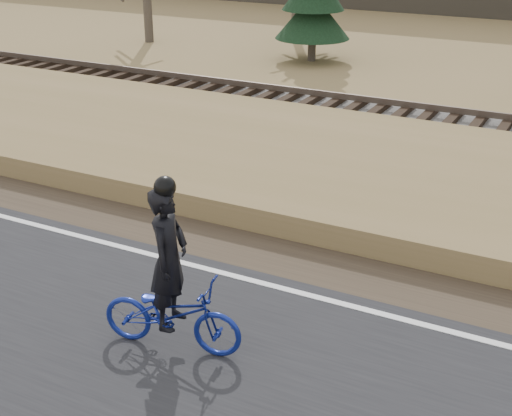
% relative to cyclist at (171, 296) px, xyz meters
% --- Properties ---
extents(ground, '(120.00, 120.00, 0.00)m').
position_rel_cyclist_xyz_m(ground, '(2.83, 1.74, -0.80)').
color(ground, olive).
rests_on(ground, ground).
extents(edge_line, '(120.00, 0.12, 0.01)m').
position_rel_cyclist_xyz_m(edge_line, '(2.83, 1.94, -0.73)').
color(edge_line, silver).
rests_on(edge_line, road).
extents(shoulder, '(120.00, 1.60, 0.04)m').
position_rel_cyclist_xyz_m(shoulder, '(2.83, 2.94, -0.78)').
color(shoulder, '#473A2B').
rests_on(shoulder, ground).
extents(embankment, '(120.00, 5.00, 0.44)m').
position_rel_cyclist_xyz_m(embankment, '(2.83, 5.94, -0.58)').
color(embankment, olive).
rests_on(embankment, ground).
extents(cyclist, '(1.90, 0.95, 2.29)m').
position_rel_cyclist_xyz_m(cyclist, '(0.00, 0.00, 0.00)').
color(cyclist, navy).
rests_on(cyclist, road).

